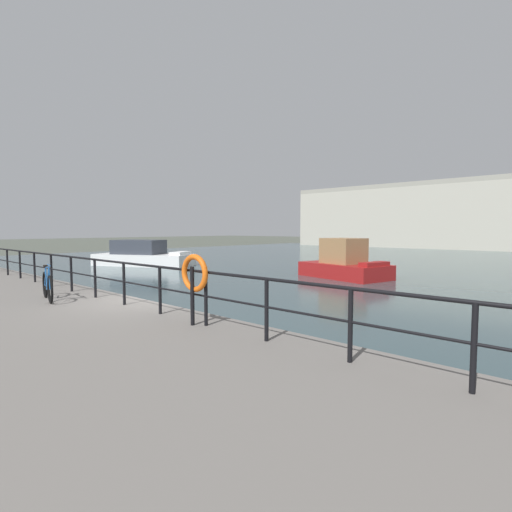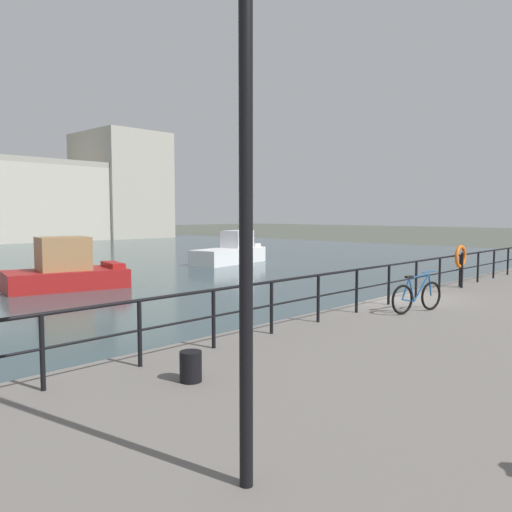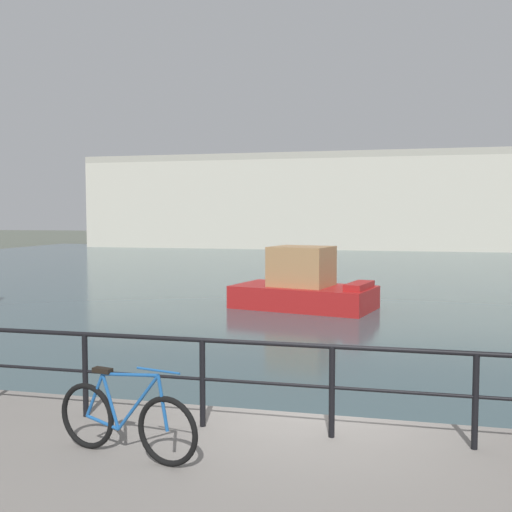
# 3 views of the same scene
# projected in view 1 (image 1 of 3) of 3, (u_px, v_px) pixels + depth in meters

# --- Properties ---
(ground_plane) EXTENTS (240.00, 240.00, 0.00)m
(ground_plane) POSITION_uv_depth(u_px,v_px,m) (145.00, 337.00, 10.41)
(ground_plane) COLOR #4C5147
(water_basin) EXTENTS (80.00, 60.00, 0.01)m
(water_basin) POSITION_uv_depth(u_px,v_px,m) (456.00, 264.00, 32.82)
(water_basin) COLOR #33474C
(water_basin) RESTS_ON ground_plane
(moored_cabin_cruiser) EXTENTS (5.75, 3.94, 2.38)m
(moored_cabin_cruiser) POSITION_uv_depth(u_px,v_px,m) (344.00, 264.00, 23.20)
(moored_cabin_cruiser) COLOR maroon
(moored_cabin_cruiser) RESTS_ON water_basin
(moored_blue_motorboat) EXTENTS (8.33, 5.97, 2.06)m
(moored_blue_motorboat) POSITION_uv_depth(u_px,v_px,m) (143.00, 256.00, 31.00)
(moored_blue_motorboat) COLOR white
(moored_blue_motorboat) RESTS_ON water_basin
(quay_railing) EXTENTS (21.74, 0.07, 1.08)m
(quay_railing) POSITION_uv_depth(u_px,v_px,m) (95.00, 271.00, 10.54)
(quay_railing) COLOR black
(quay_railing) RESTS_ON quay_promenade
(parked_bicycle) EXTENTS (1.74, 0.46, 0.98)m
(parked_bicycle) POSITION_uv_depth(u_px,v_px,m) (47.00, 286.00, 10.12)
(parked_bicycle) COLOR black
(parked_bicycle) RESTS_ON quay_promenade
(life_ring_stand) EXTENTS (0.75, 0.16, 1.40)m
(life_ring_stand) POSITION_uv_depth(u_px,v_px,m) (194.00, 276.00, 7.51)
(life_ring_stand) COLOR black
(life_ring_stand) RESTS_ON quay_promenade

